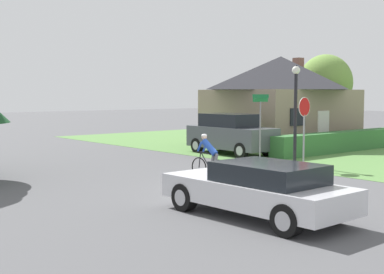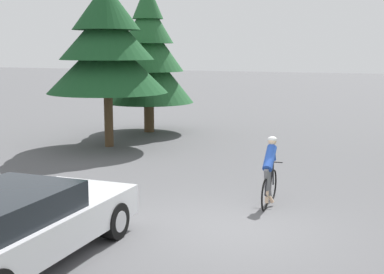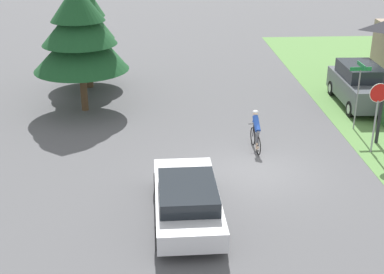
{
  "view_description": "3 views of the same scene",
  "coord_description": "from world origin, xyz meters",
  "px_view_note": "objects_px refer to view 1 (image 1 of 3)",
  "views": [
    {
      "loc": [
        -11.75,
        -11.57,
        2.91
      ],
      "look_at": [
        -1.83,
        0.28,
        1.65
      ],
      "focal_mm": 50.0,
      "sensor_mm": 36.0,
      "label": 1
    },
    {
      "loc": [
        3.2,
        -9.64,
        3.52
      ],
      "look_at": [
        -1.32,
        1.23,
        1.56
      ],
      "focal_mm": 50.0,
      "sensor_mm": 36.0,
      "label": 2
    },
    {
      "loc": [
        -3.28,
        -17.0,
        8.56
      ],
      "look_at": [
        -2.26,
        0.57,
        1.14
      ],
      "focal_mm": 50.0,
      "sensor_mm": 36.0,
      "label": 3
    }
  ],
  "objects_px": {
    "cottage_house": "(280,99)",
    "stop_sign": "(304,118)",
    "sedan_left_lane": "(259,189)",
    "deciduous_tree_right": "(325,83)",
    "cyclist": "(209,158)",
    "street_name_sign": "(260,116)",
    "street_lamp": "(296,101)",
    "parked_suv_right": "(231,134)"
  },
  "relations": [
    {
      "from": "cottage_house",
      "to": "stop_sign",
      "type": "relative_size",
      "value": 2.94
    },
    {
      "from": "sedan_left_lane",
      "to": "deciduous_tree_right",
      "type": "height_order",
      "value": "deciduous_tree_right"
    },
    {
      "from": "cyclist",
      "to": "street_name_sign",
      "type": "xyz_separation_m",
      "value": [
        4.56,
        1.87,
        1.24
      ]
    },
    {
      "from": "street_lamp",
      "to": "cyclist",
      "type": "bearing_deg",
      "value": -176.08
    },
    {
      "from": "sedan_left_lane",
      "to": "cyclist",
      "type": "bearing_deg",
      "value": -31.37
    },
    {
      "from": "cottage_house",
      "to": "deciduous_tree_right",
      "type": "distance_m",
      "value": 4.82
    },
    {
      "from": "sedan_left_lane",
      "to": "street_lamp",
      "type": "xyz_separation_m",
      "value": [
        7.88,
        5.34,
        1.92
      ]
    },
    {
      "from": "sedan_left_lane",
      "to": "street_name_sign",
      "type": "relative_size",
      "value": 1.66
    },
    {
      "from": "stop_sign",
      "to": "cyclist",
      "type": "bearing_deg",
      "value": -10.99
    },
    {
      "from": "cyclist",
      "to": "street_lamp",
      "type": "distance_m",
      "value": 5.32
    },
    {
      "from": "street_lamp",
      "to": "deciduous_tree_right",
      "type": "bearing_deg",
      "value": 31.19
    },
    {
      "from": "deciduous_tree_right",
      "to": "sedan_left_lane",
      "type": "bearing_deg",
      "value": -147.58
    },
    {
      "from": "cyclist",
      "to": "stop_sign",
      "type": "bearing_deg",
      "value": -100.3
    },
    {
      "from": "cyclist",
      "to": "stop_sign",
      "type": "distance_m",
      "value": 4.62
    },
    {
      "from": "sedan_left_lane",
      "to": "deciduous_tree_right",
      "type": "relative_size",
      "value": 0.88
    },
    {
      "from": "stop_sign",
      "to": "street_lamp",
      "type": "relative_size",
      "value": 0.68
    },
    {
      "from": "cyclist",
      "to": "parked_suv_right",
      "type": "distance_m",
      "value": 7.6
    },
    {
      "from": "street_lamp",
      "to": "stop_sign",
      "type": "bearing_deg",
      "value": -121.94
    },
    {
      "from": "cottage_house",
      "to": "stop_sign",
      "type": "height_order",
      "value": "cottage_house"
    },
    {
      "from": "street_name_sign",
      "to": "stop_sign",
      "type": "bearing_deg",
      "value": -93.22
    },
    {
      "from": "parked_suv_right",
      "to": "street_lamp",
      "type": "xyz_separation_m",
      "value": [
        -0.82,
        -4.58,
        1.63
      ]
    },
    {
      "from": "cyclist",
      "to": "parked_suv_right",
      "type": "height_order",
      "value": "parked_suv_right"
    },
    {
      "from": "stop_sign",
      "to": "street_lamp",
      "type": "xyz_separation_m",
      "value": [
        0.54,
        0.87,
        0.63
      ]
    },
    {
      "from": "sedan_left_lane",
      "to": "street_lamp",
      "type": "relative_size",
      "value": 1.17
    },
    {
      "from": "deciduous_tree_right",
      "to": "cottage_house",
      "type": "bearing_deg",
      "value": -176.0
    },
    {
      "from": "cottage_house",
      "to": "stop_sign",
      "type": "xyz_separation_m",
      "value": [
        -7.33,
        -7.5,
        -0.64
      ]
    },
    {
      "from": "sedan_left_lane",
      "to": "cottage_house",
      "type": "bearing_deg",
      "value": -51.93
    },
    {
      "from": "deciduous_tree_right",
      "to": "stop_sign",
      "type": "bearing_deg",
      "value": -146.95
    },
    {
      "from": "cottage_house",
      "to": "parked_suv_right",
      "type": "height_order",
      "value": "cottage_house"
    },
    {
      "from": "cottage_house",
      "to": "cyclist",
      "type": "distance_m",
      "value": 13.79
    },
    {
      "from": "cyclist",
      "to": "deciduous_tree_right",
      "type": "xyz_separation_m",
      "value": [
        16.46,
        7.3,
        2.86
      ]
    },
    {
      "from": "street_lamp",
      "to": "sedan_left_lane",
      "type": "bearing_deg",
      "value": -145.85
    },
    {
      "from": "parked_suv_right",
      "to": "deciduous_tree_right",
      "type": "bearing_deg",
      "value": -75.98
    },
    {
      "from": "sedan_left_lane",
      "to": "stop_sign",
      "type": "relative_size",
      "value": 1.72
    },
    {
      "from": "sedan_left_lane",
      "to": "street_lamp",
      "type": "bearing_deg",
      "value": -57.01
    },
    {
      "from": "stop_sign",
      "to": "street_name_sign",
      "type": "height_order",
      "value": "street_name_sign"
    },
    {
      "from": "parked_suv_right",
      "to": "deciduous_tree_right",
      "type": "height_order",
      "value": "deciduous_tree_right"
    },
    {
      "from": "street_lamp",
      "to": "street_name_sign",
      "type": "bearing_deg",
      "value": 104.92
    },
    {
      "from": "street_name_sign",
      "to": "parked_suv_right",
      "type": "bearing_deg",
      "value": 67.98
    },
    {
      "from": "cottage_house",
      "to": "deciduous_tree_right",
      "type": "xyz_separation_m",
      "value": [
        4.71,
        0.33,
        0.97
      ]
    },
    {
      "from": "stop_sign",
      "to": "deciduous_tree_right",
      "type": "relative_size",
      "value": 0.51
    },
    {
      "from": "cottage_house",
      "to": "deciduous_tree_right",
      "type": "bearing_deg",
      "value": 6.64
    }
  ]
}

